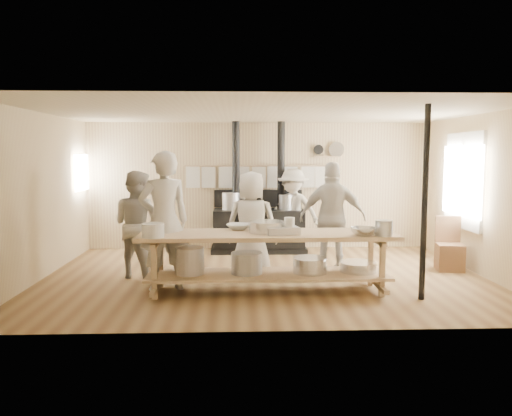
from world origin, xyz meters
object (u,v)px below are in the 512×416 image
(cook_right, at_px, (333,218))
(cook_center, at_px, (252,225))
(prep_table, at_px, (267,256))
(cook_left, at_px, (137,224))
(cook_far_left, at_px, (164,221))
(stove, at_px, (258,226))
(roasting_pan, at_px, (282,230))
(chair, at_px, (449,254))
(cook_by_window, at_px, (293,211))

(cook_right, bearing_deg, cook_center, 17.99)
(prep_table, relative_size, cook_right, 1.96)
(cook_left, relative_size, cook_center, 1.01)
(cook_far_left, bearing_deg, stove, -138.01)
(roasting_pan, bearing_deg, cook_center, 111.40)
(stove, distance_m, chair, 3.64)
(cook_far_left, bearing_deg, prep_table, 152.87)
(cook_far_left, height_order, cook_right, cook_far_left)
(prep_table, distance_m, chair, 3.40)
(cook_center, xyz_separation_m, chair, (3.36, 0.36, -0.58))
(cook_center, distance_m, chair, 3.43)
(cook_far_left, height_order, chair, cook_far_left)
(stove, xyz_separation_m, chair, (3.16, -1.78, -0.25))
(cook_right, relative_size, roasting_pan, 4.07)
(stove, distance_m, cook_left, 2.90)
(cook_right, bearing_deg, cook_far_left, 27.87)
(cook_left, distance_m, cook_center, 1.81)
(cook_left, bearing_deg, stove, -106.67)
(stove, bearing_deg, chair, -29.40)
(cook_far_left, relative_size, cook_left, 1.18)
(cook_center, height_order, chair, cook_center)
(cook_by_window, bearing_deg, roasting_pan, -80.24)
(prep_table, xyz_separation_m, roasting_pan, (0.19, -0.12, 0.38))
(stove, relative_size, cook_center, 1.54)
(prep_table, distance_m, cook_far_left, 1.55)
(cook_center, xyz_separation_m, cook_right, (1.34, 0.24, 0.07))
(cook_far_left, xyz_separation_m, cook_left, (-0.54, 0.79, -0.15))
(cook_center, xyz_separation_m, roasting_pan, (0.39, -0.99, 0.06))
(stove, distance_m, cook_right, 2.25)
(stove, height_order, prep_table, stove)
(cook_by_window, distance_m, chair, 3.01)
(cook_by_window, relative_size, chair, 1.86)
(stove, relative_size, roasting_pan, 5.78)
(stove, relative_size, cook_by_window, 1.56)
(cook_left, xyz_separation_m, cook_right, (3.15, 0.17, 0.07))
(cook_far_left, distance_m, cook_by_window, 3.44)
(cook_right, bearing_deg, prep_table, 52.15)
(cook_left, bearing_deg, chair, -149.28)
(prep_table, xyz_separation_m, cook_far_left, (-1.47, 0.16, 0.48))
(stove, bearing_deg, cook_center, -95.27)
(cook_far_left, relative_size, cook_center, 1.19)
(cook_center, relative_size, cook_by_window, 1.01)
(prep_table, relative_size, cook_left, 2.12)
(prep_table, distance_m, cook_by_window, 2.95)
(stove, height_order, cook_far_left, stove)
(stove, relative_size, cook_left, 1.53)
(chair, xyz_separation_m, roasting_pan, (-2.97, -1.35, 0.63))
(cook_right, bearing_deg, chair, -168.94)
(chair, bearing_deg, cook_far_left, -156.59)
(stove, distance_m, roasting_pan, 3.16)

